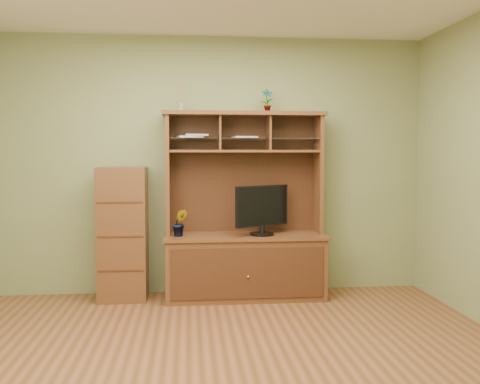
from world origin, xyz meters
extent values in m
cube|color=brown|center=(0.00, 0.00, -0.01)|extent=(4.50, 4.00, 0.02)
cube|color=olive|center=(0.00, 2.01, 1.35)|extent=(4.50, 0.02, 2.70)
cube|color=olive|center=(0.00, -2.01, 1.35)|extent=(4.50, 0.02, 2.70)
cube|color=#482814|center=(0.31, 1.71, 0.31)|extent=(1.60, 0.55, 0.62)
cube|color=#361C0E|center=(0.31, 1.42, 0.31)|extent=(1.50, 0.01, 0.50)
sphere|color=silver|center=(0.31, 1.41, 0.28)|extent=(0.02, 0.02, 0.02)
cube|color=#482814|center=(0.31, 1.71, 0.64)|extent=(1.64, 0.59, 0.03)
cube|color=#482814|center=(-0.47, 1.80, 1.27)|extent=(0.04, 0.35, 1.25)
cube|color=#482814|center=(1.09, 1.80, 1.27)|extent=(0.04, 0.35, 1.25)
cube|color=#361C0E|center=(0.31, 1.97, 1.27)|extent=(1.52, 0.02, 1.25)
cube|color=#482814|center=(0.31, 1.80, 1.88)|extent=(1.66, 0.40, 0.04)
cube|color=#482814|center=(0.31, 1.80, 1.50)|extent=(1.52, 0.32, 0.02)
cube|color=#482814|center=(0.06, 1.80, 1.69)|extent=(0.02, 0.31, 0.35)
cube|color=#482814|center=(0.57, 1.80, 1.69)|extent=(0.02, 0.31, 0.35)
cube|color=silver|center=(0.31, 1.79, 1.63)|extent=(1.50, 0.27, 0.01)
cylinder|color=black|center=(0.48, 1.65, 0.66)|extent=(0.25, 0.25, 0.02)
cylinder|color=black|center=(0.48, 1.65, 0.71)|extent=(0.05, 0.05, 0.08)
cube|color=black|center=(0.48, 1.65, 0.95)|extent=(0.57, 0.37, 0.41)
imported|color=#28511B|center=(-0.35, 1.65, 0.79)|extent=(0.16, 0.13, 0.27)
imported|color=#396724|center=(0.55, 1.80, 2.02)|extent=(0.13, 0.10, 0.24)
cylinder|color=silver|center=(-0.35, 1.80, 1.95)|extent=(0.06, 0.06, 0.10)
cylinder|color=#9C764E|center=(-0.35, 1.80, 2.09)|extent=(0.04, 0.04, 0.18)
cube|color=#B5B6BB|center=(-0.24, 1.80, 1.64)|extent=(0.28, 0.23, 0.02)
cube|color=#B5B6BB|center=(-0.17, 1.80, 1.66)|extent=(0.24, 0.19, 0.02)
cube|color=#B5B6BB|center=(0.32, 1.80, 1.64)|extent=(0.26, 0.22, 0.02)
cube|color=#482814|center=(-0.92, 1.76, 0.67)|extent=(0.48, 0.43, 1.34)
cube|color=#361C0E|center=(-0.92, 1.55, 0.33)|extent=(0.44, 0.01, 0.02)
cube|color=#361C0E|center=(-0.92, 1.55, 0.67)|extent=(0.44, 0.01, 0.01)
cube|color=#361C0E|center=(-0.92, 1.55, 1.00)|extent=(0.44, 0.01, 0.02)
camera|label=1|loc=(-0.26, -3.68, 1.47)|focal=40.00mm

